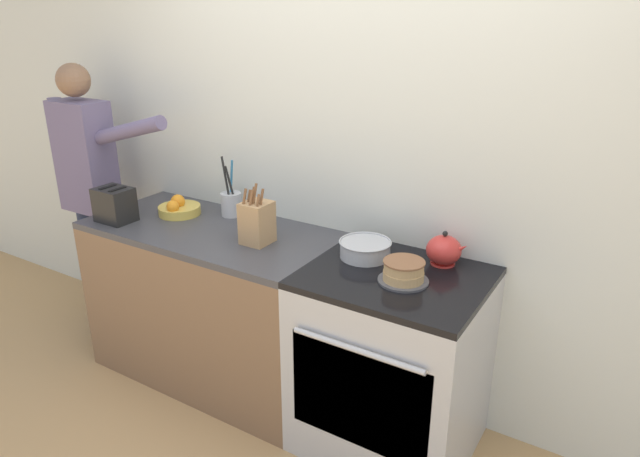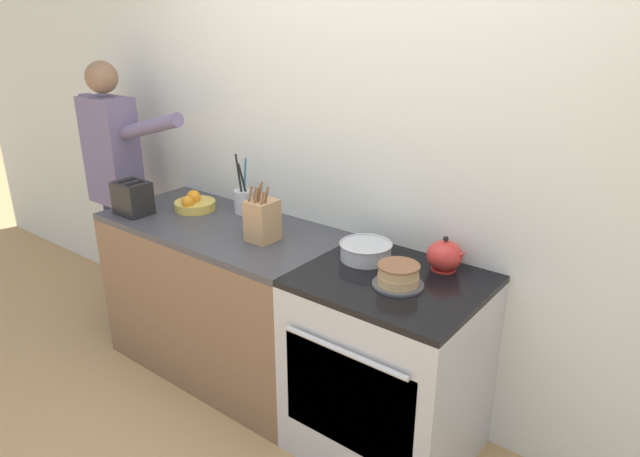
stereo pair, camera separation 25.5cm
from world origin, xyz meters
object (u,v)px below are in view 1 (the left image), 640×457
at_px(stove_range, 391,362).
at_px(knife_block, 257,222).
at_px(layer_cake, 404,272).
at_px(toaster, 115,205).
at_px(mixing_bowl, 365,249).
at_px(person_baker, 89,178).
at_px(tea_kettle, 444,250).
at_px(fruit_bowl, 179,208).
at_px(utensil_crock, 231,203).

distance_m(stove_range, knife_block, 0.91).
xyz_separation_m(layer_cake, toaster, (-1.62, -0.14, 0.05)).
xyz_separation_m(mixing_bowl, knife_block, (-0.53, -0.12, 0.07)).
distance_m(stove_range, person_baker, 2.12).
xyz_separation_m(tea_kettle, mixing_bowl, (-0.33, -0.12, -0.03)).
height_order(mixing_bowl, knife_block, knife_block).
bearing_deg(fruit_bowl, tea_kettle, 5.58).
bearing_deg(fruit_bowl, layer_cake, -4.65).
height_order(mixing_bowl, utensil_crock, utensil_crock).
bearing_deg(mixing_bowl, fruit_bowl, -178.67).
relative_size(stove_range, person_baker, 0.53).
distance_m(tea_kettle, utensil_crock, 1.22).
bearing_deg(toaster, fruit_bowl, 49.85).
bearing_deg(layer_cake, fruit_bowl, 175.35).
relative_size(mixing_bowl, utensil_crock, 0.73).
relative_size(tea_kettle, toaster, 0.93).
relative_size(stove_range, toaster, 4.28).
distance_m(layer_cake, person_baker, 2.10).
xyz_separation_m(fruit_bowl, person_baker, (-0.70, -0.04, 0.08)).
bearing_deg(fruit_bowl, stove_range, -3.04).
bearing_deg(utensil_crock, layer_cake, -12.64).
height_order(utensil_crock, toaster, utensil_crock).
bearing_deg(layer_cake, person_baker, 177.95).
height_order(tea_kettle, fruit_bowl, tea_kettle).
xyz_separation_m(mixing_bowl, utensil_crock, (-0.89, 0.12, 0.03)).
bearing_deg(stove_range, layer_cake, -38.06).
height_order(knife_block, toaster, knife_block).
distance_m(tea_kettle, person_baker, 2.19).
relative_size(layer_cake, fruit_bowl, 0.93).
xyz_separation_m(stove_range, knife_block, (-0.73, -0.02, 0.55)).
bearing_deg(toaster, tea_kettle, 13.18).
bearing_deg(utensil_crock, stove_range, -11.11).
height_order(tea_kettle, utensil_crock, utensil_crock).
distance_m(stove_range, layer_cake, 0.49).
relative_size(layer_cake, toaster, 1.04).
relative_size(layer_cake, utensil_crock, 0.64).
height_order(layer_cake, knife_block, knife_block).
xyz_separation_m(knife_block, toaster, (-0.83, -0.16, -0.01)).
distance_m(stove_range, tea_kettle, 0.57).
distance_m(layer_cake, knife_block, 0.79).
xyz_separation_m(stove_range, fruit_bowl, (-1.35, 0.07, 0.48)).
bearing_deg(toaster, stove_range, 6.59).
relative_size(tea_kettle, mixing_bowl, 0.79).
bearing_deg(fruit_bowl, person_baker, -176.78).
xyz_separation_m(layer_cake, mixing_bowl, (-0.25, 0.14, -0.00)).
xyz_separation_m(tea_kettle, knife_block, (-0.86, -0.24, 0.04)).
height_order(utensil_crock, fruit_bowl, utensil_crock).
bearing_deg(layer_cake, knife_block, 178.48).
xyz_separation_m(utensil_crock, fruit_bowl, (-0.26, -0.14, -0.04)).
distance_m(utensil_crock, fruit_bowl, 0.30).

